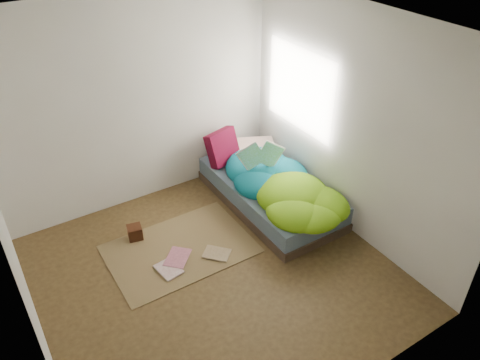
# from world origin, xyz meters

# --- Properties ---
(ground) EXTENTS (3.50, 3.50, 0.00)m
(ground) POSITION_xyz_m (0.00, 0.00, 0.00)
(ground) COLOR #402F18
(ground) RESTS_ON ground
(room_walls) EXTENTS (3.54, 3.54, 2.62)m
(room_walls) POSITION_xyz_m (0.01, 0.01, 1.63)
(room_walls) COLOR silver
(room_walls) RESTS_ON ground
(bed) EXTENTS (1.00, 2.00, 0.34)m
(bed) POSITION_xyz_m (1.22, 0.72, 0.17)
(bed) COLOR #3A2920
(bed) RESTS_ON ground
(duvet) EXTENTS (0.96, 1.84, 0.34)m
(duvet) POSITION_xyz_m (1.22, 0.50, 0.51)
(duvet) COLOR #085B7E
(duvet) RESTS_ON bed
(rug) EXTENTS (1.60, 1.10, 0.01)m
(rug) POSITION_xyz_m (-0.15, 0.55, 0.01)
(rug) COLOR brown
(rug) RESTS_ON ground
(pillow_floral) EXTENTS (0.74, 0.63, 0.14)m
(pillow_floral) POSITION_xyz_m (1.38, 1.41, 0.41)
(pillow_floral) COLOR #F0E6CF
(pillow_floral) RESTS_ON bed
(pillow_magenta) EXTENTS (0.47, 0.25, 0.44)m
(pillow_magenta) POSITION_xyz_m (0.96, 1.45, 0.56)
(pillow_magenta) COLOR #450419
(pillow_magenta) RESTS_ON bed
(open_book) EXTENTS (0.48, 0.26, 0.29)m
(open_book) POSITION_xyz_m (1.11, 0.78, 0.82)
(open_book) COLOR green
(open_book) RESTS_ON duvet
(wooden_box) EXTENTS (0.19, 0.19, 0.16)m
(wooden_box) POSITION_xyz_m (-0.51, 1.00, 0.09)
(wooden_box) COLOR #33140B
(wooden_box) RESTS_ON rug
(floor_book_a) EXTENTS (0.26, 0.32, 0.02)m
(floor_book_a) POSITION_xyz_m (-0.51, 0.29, 0.02)
(floor_book_a) COLOR silver
(floor_book_a) RESTS_ON rug
(floor_book_b) EXTENTS (0.39, 0.39, 0.03)m
(floor_book_b) POSITION_xyz_m (-0.33, 0.49, 0.03)
(floor_book_b) COLOR #CD768F
(floor_book_b) RESTS_ON rug
(floor_book_c) EXTENTS (0.35, 0.36, 0.02)m
(floor_book_c) POSITION_xyz_m (0.08, 0.17, 0.02)
(floor_book_c) COLOR tan
(floor_book_c) RESTS_ON rug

